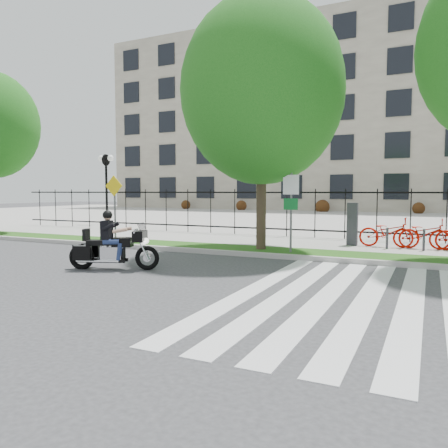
% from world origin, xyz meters
% --- Properties ---
extents(ground, '(120.00, 120.00, 0.00)m').
position_xyz_m(ground, '(0.00, 0.00, 0.00)').
color(ground, '#323234').
rests_on(ground, ground).
extents(curb, '(60.00, 0.20, 0.15)m').
position_xyz_m(curb, '(0.00, 4.10, 0.07)').
color(curb, '#A7A49E').
rests_on(curb, ground).
extents(grass_verge, '(60.00, 1.50, 0.15)m').
position_xyz_m(grass_verge, '(0.00, 4.95, 0.07)').
color(grass_verge, '#204D13').
rests_on(grass_verge, ground).
extents(sidewalk, '(60.00, 3.50, 0.15)m').
position_xyz_m(sidewalk, '(0.00, 7.45, 0.07)').
color(sidewalk, '#9E9C94').
rests_on(sidewalk, ground).
extents(plaza, '(80.00, 34.00, 0.10)m').
position_xyz_m(plaza, '(0.00, 25.00, 0.05)').
color(plaza, '#9E9C94').
rests_on(plaza, ground).
extents(crosswalk_stripes, '(5.70, 8.00, 0.01)m').
position_xyz_m(crosswalk_stripes, '(4.83, 0.00, 0.01)').
color(crosswalk_stripes, silver).
rests_on(crosswalk_stripes, ground).
extents(iron_fence, '(30.00, 0.06, 2.00)m').
position_xyz_m(iron_fence, '(0.00, 9.20, 1.15)').
color(iron_fence, black).
rests_on(iron_fence, sidewalk).
extents(office_building, '(60.00, 21.90, 20.15)m').
position_xyz_m(office_building, '(0.00, 44.92, 9.97)').
color(office_building, gray).
rests_on(office_building, ground).
extents(lamp_post_left, '(1.06, 0.70, 4.25)m').
position_xyz_m(lamp_post_left, '(-12.00, 12.00, 3.21)').
color(lamp_post_left, black).
rests_on(lamp_post_left, ground).
extents(street_tree_1, '(5.26, 5.26, 8.16)m').
position_xyz_m(street_tree_1, '(0.44, 4.95, 5.27)').
color(street_tree_1, '#36281D').
rests_on(street_tree_1, grass_verge).
extents(sign_pole_regulatory, '(0.50, 0.09, 2.50)m').
position_xyz_m(sign_pole_regulatory, '(1.56, 4.58, 1.74)').
color(sign_pole_regulatory, '#59595B').
rests_on(sign_pole_regulatory, grass_verge).
extents(sign_pole_warning, '(0.78, 0.09, 2.49)m').
position_xyz_m(sign_pole_warning, '(-5.30, 4.58, 1.74)').
color(sign_pole_warning, '#59595B').
rests_on(sign_pole_warning, grass_verge).
extents(motorcycle_rider, '(2.32, 1.20, 1.87)m').
position_xyz_m(motorcycle_rider, '(-1.99, 0.49, 0.62)').
color(motorcycle_rider, black).
rests_on(motorcycle_rider, ground).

